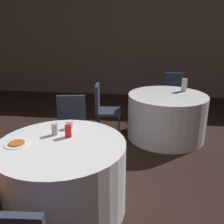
{
  "coord_description": "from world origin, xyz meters",
  "views": [
    {
      "loc": [
        0.69,
        -1.9,
        1.78
      ],
      "look_at": [
        0.32,
        0.79,
        0.83
      ],
      "focal_mm": 40.0,
      "sensor_mm": 36.0,
      "label": 1
    }
  ],
  "objects_px": {
    "table_near": "(63,176)",
    "pizza_plate_near": "(17,143)",
    "chair_far_west": "(103,106)",
    "soda_can_silver": "(55,129)",
    "table_far": "(166,116)",
    "chair_near_north": "(71,122)",
    "chair_far_north": "(172,91)",
    "bottle_far": "(184,85)",
    "soda_can_red": "(68,131)"
  },
  "relations": [
    {
      "from": "table_near",
      "to": "pizza_plate_near",
      "type": "relative_size",
      "value": 5.3
    },
    {
      "from": "chair_far_west",
      "to": "soda_can_silver",
      "type": "relative_size",
      "value": 7.27
    },
    {
      "from": "table_near",
      "to": "table_far",
      "type": "distance_m",
      "value": 2.21
    },
    {
      "from": "chair_near_north",
      "to": "chair_far_north",
      "type": "distance_m",
      "value": 2.45
    },
    {
      "from": "table_far",
      "to": "chair_far_north",
      "type": "bearing_deg",
      "value": 80.37
    },
    {
      "from": "table_near",
      "to": "chair_near_north",
      "type": "distance_m",
      "value": 1.04
    },
    {
      "from": "table_far",
      "to": "chair_far_west",
      "type": "height_order",
      "value": "chair_far_west"
    },
    {
      "from": "table_far",
      "to": "table_near",
      "type": "bearing_deg",
      "value": -120.7
    },
    {
      "from": "table_near",
      "to": "bottle_far",
      "type": "bearing_deg",
      "value": 56.98
    },
    {
      "from": "pizza_plate_near",
      "to": "table_near",
      "type": "bearing_deg",
      "value": 10.24
    },
    {
      "from": "chair_near_north",
      "to": "bottle_far",
      "type": "height_order",
      "value": "bottle_far"
    },
    {
      "from": "pizza_plate_near",
      "to": "bottle_far",
      "type": "distance_m",
      "value": 2.89
    },
    {
      "from": "chair_near_north",
      "to": "chair_far_west",
      "type": "height_order",
      "value": "same"
    },
    {
      "from": "table_near",
      "to": "bottle_far",
      "type": "xyz_separation_m",
      "value": [
        1.41,
        2.17,
        0.47
      ]
    },
    {
      "from": "table_far",
      "to": "soda_can_red",
      "type": "relative_size",
      "value": 10.34
    },
    {
      "from": "soda_can_red",
      "to": "soda_can_silver",
      "type": "distance_m",
      "value": 0.15
    },
    {
      "from": "chair_near_north",
      "to": "bottle_far",
      "type": "xyz_separation_m",
      "value": [
        1.62,
        1.16,
        0.3
      ]
    },
    {
      "from": "table_far",
      "to": "pizza_plate_near",
      "type": "height_order",
      "value": "pizza_plate_near"
    },
    {
      "from": "soda_can_red",
      "to": "soda_can_silver",
      "type": "height_order",
      "value": "same"
    },
    {
      "from": "chair_far_west",
      "to": "pizza_plate_near",
      "type": "relative_size",
      "value": 3.82
    },
    {
      "from": "table_near",
      "to": "soda_can_silver",
      "type": "relative_size",
      "value": 10.1
    },
    {
      "from": "chair_near_north",
      "to": "chair_far_west",
      "type": "distance_m",
      "value": 0.84
    },
    {
      "from": "table_far",
      "to": "chair_far_north",
      "type": "relative_size",
      "value": 1.42
    },
    {
      "from": "chair_near_north",
      "to": "bottle_far",
      "type": "relative_size",
      "value": 4.18
    },
    {
      "from": "chair_far_west",
      "to": "soda_can_silver",
      "type": "bearing_deg",
      "value": -13.93
    },
    {
      "from": "table_far",
      "to": "soda_can_silver",
      "type": "height_order",
      "value": "soda_can_silver"
    },
    {
      "from": "chair_far_west",
      "to": "bottle_far",
      "type": "xyz_separation_m",
      "value": [
        1.32,
        0.38,
        0.3
      ]
    },
    {
      "from": "chair_near_north",
      "to": "soda_can_silver",
      "type": "height_order",
      "value": "chair_near_north"
    },
    {
      "from": "pizza_plate_near",
      "to": "chair_far_west",
      "type": "bearing_deg",
      "value": 75.11
    },
    {
      "from": "table_far",
      "to": "bottle_far",
      "type": "bearing_deg",
      "value": 43.6
    },
    {
      "from": "table_far",
      "to": "chair_far_west",
      "type": "xyz_separation_m",
      "value": [
        -1.04,
        -0.12,
        0.17
      ]
    },
    {
      "from": "table_near",
      "to": "soda_can_silver",
      "type": "xyz_separation_m",
      "value": [
        -0.12,
        0.18,
        0.42
      ]
    },
    {
      "from": "soda_can_red",
      "to": "bottle_far",
      "type": "bearing_deg",
      "value": 55.65
    },
    {
      "from": "pizza_plate_near",
      "to": "soda_can_red",
      "type": "xyz_separation_m",
      "value": [
        0.43,
        0.22,
        0.05
      ]
    },
    {
      "from": "bottle_far",
      "to": "soda_can_red",
      "type": "bearing_deg",
      "value": -124.35
    },
    {
      "from": "chair_far_west",
      "to": "soda_can_red",
      "type": "relative_size",
      "value": 7.27
    },
    {
      "from": "table_near",
      "to": "soda_can_red",
      "type": "distance_m",
      "value": 0.45
    },
    {
      "from": "table_far",
      "to": "chair_near_north",
      "type": "relative_size",
      "value": 1.42
    },
    {
      "from": "pizza_plate_near",
      "to": "soda_can_silver",
      "type": "distance_m",
      "value": 0.38
    },
    {
      "from": "pizza_plate_near",
      "to": "soda_can_silver",
      "type": "height_order",
      "value": "soda_can_silver"
    },
    {
      "from": "chair_far_west",
      "to": "soda_can_red",
      "type": "distance_m",
      "value": 1.66
    },
    {
      "from": "pizza_plate_near",
      "to": "bottle_far",
      "type": "bearing_deg",
      "value": 51.08
    },
    {
      "from": "chair_near_north",
      "to": "soda_can_red",
      "type": "height_order",
      "value": "chair_near_north"
    },
    {
      "from": "table_near",
      "to": "bottle_far",
      "type": "distance_m",
      "value": 2.63
    },
    {
      "from": "table_near",
      "to": "soda_can_silver",
      "type": "height_order",
      "value": "soda_can_silver"
    },
    {
      "from": "pizza_plate_near",
      "to": "chair_far_north",
      "type": "bearing_deg",
      "value": 60.42
    },
    {
      "from": "pizza_plate_near",
      "to": "table_far",
      "type": "bearing_deg",
      "value": 52.24
    },
    {
      "from": "table_far",
      "to": "chair_far_north",
      "type": "xyz_separation_m",
      "value": [
        0.17,
        1.03,
        0.17
      ]
    },
    {
      "from": "chair_near_north",
      "to": "pizza_plate_near",
      "type": "height_order",
      "value": "chair_near_north"
    },
    {
      "from": "soda_can_red",
      "to": "soda_can_silver",
      "type": "xyz_separation_m",
      "value": [
        -0.15,
        0.03,
        0.0
      ]
    }
  ]
}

